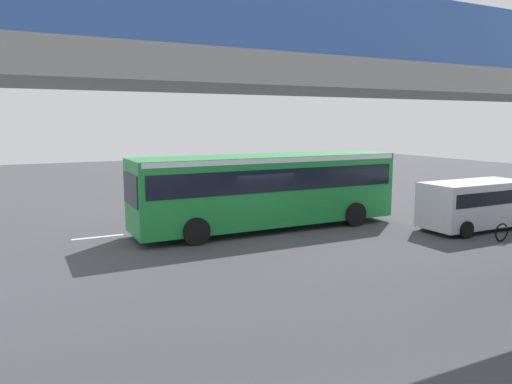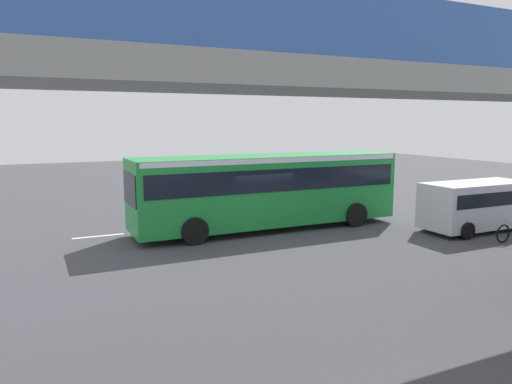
{
  "view_description": "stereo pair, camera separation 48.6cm",
  "coord_description": "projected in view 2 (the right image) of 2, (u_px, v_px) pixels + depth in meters",
  "views": [
    {
      "loc": [
        8.73,
        17.41,
        4.55
      ],
      "look_at": [
        -0.29,
        -0.54,
        1.6
      ],
      "focal_mm": 33.66,
      "sensor_mm": 36.0,
      "label": 1
    },
    {
      "loc": [
        8.3,
        17.62,
        4.55
      ],
      "look_at": [
        -0.29,
        -0.54,
        1.6
      ],
      "focal_mm": 33.66,
      "sensor_mm": 36.0,
      "label": 2
    }
  ],
  "objects": [
    {
      "name": "lane_dash_left",
      "position": [
        275.0,
        219.0,
        22.61
      ],
      "size": [
        2.0,
        0.2,
        0.01
      ],
      "primitive_type": "cube",
      "color": "silver",
      "rests_on": "ground"
    },
    {
      "name": "pedestrian_overpass",
      "position": [
        443.0,
        102.0,
        10.54
      ],
      "size": [
        29.98,
        2.6,
        6.69
      ],
      "color": "gray",
      "rests_on": "ground"
    },
    {
      "name": "lane_dash_leftmost",
      "position": [
        345.0,
        212.0,
        24.3
      ],
      "size": [
        2.0,
        0.2,
        0.01
      ],
      "primitive_type": "cube",
      "color": "silver",
      "rests_on": "ground"
    },
    {
      "name": "lane_dash_centre",
      "position": [
        194.0,
        227.0,
        20.92
      ],
      "size": [
        2.0,
        0.2,
        0.01
      ],
      "primitive_type": "cube",
      "color": "silver",
      "rests_on": "ground"
    },
    {
      "name": "parked_van",
      "position": [
        476.0,
        203.0,
        20.1
      ],
      "size": [
        4.8,
        2.17,
        2.05
      ],
      "color": "silver",
      "rests_on": "ground"
    },
    {
      "name": "ground",
      "position": [
        255.0,
        232.0,
        19.93
      ],
      "size": [
        80.0,
        80.0,
        0.0
      ],
      "primitive_type": "plane",
      "color": "#424247"
    },
    {
      "name": "traffic_sign",
      "position": [
        181.0,
        182.0,
        21.17
      ],
      "size": [
        0.08,
        0.6,
        2.8
      ],
      "color": "slate",
      "rests_on": "ground"
    },
    {
      "name": "lane_dash_right",
      "position": [
        98.0,
        236.0,
        19.23
      ],
      "size": [
        2.0,
        0.2,
        0.01
      ],
      "primitive_type": "cube",
      "color": "silver",
      "rests_on": "ground"
    },
    {
      "name": "city_bus",
      "position": [
        268.0,
        185.0,
        20.33
      ],
      "size": [
        11.54,
        2.85,
        3.15
      ],
      "color": "#1E8C38",
      "rests_on": "ground"
    }
  ]
}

